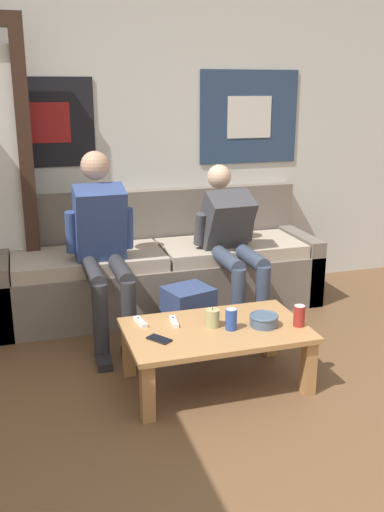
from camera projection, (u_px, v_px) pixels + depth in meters
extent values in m
cube|color=silver|center=(135.00, 139.00, 4.47)|extent=(10.00, 0.05, 2.55)
cube|color=black|center=(50.00, 123.00, 4.22)|extent=(0.66, 0.01, 0.66)
cube|color=maroon|center=(50.00, 123.00, 4.22)|extent=(0.30, 0.01, 0.29)
cube|color=navy|center=(249.00, 117.00, 4.66)|extent=(0.85, 0.01, 0.74)
cube|color=silver|center=(249.00, 117.00, 4.66)|extent=(0.38, 0.01, 0.33)
cube|color=#382319|center=(28.00, 180.00, 4.10)|extent=(0.10, 0.10, 2.05)
cube|color=#70665B|center=(151.00, 243.00, 4.65)|extent=(2.45, 0.13, 0.88)
cube|color=#70665B|center=(163.00, 285.00, 4.38)|extent=(2.45, 0.62, 0.40)
cube|color=#70665B|center=(3.00, 294.00, 4.04)|extent=(0.12, 0.62, 0.52)
cube|color=#70665B|center=(300.00, 265.00, 4.69)|extent=(0.12, 0.62, 0.52)
cube|color=#B2A38E|center=(88.00, 260.00, 4.15)|extent=(1.09, 0.58, 0.10)
cube|color=#B2A38E|center=(230.00, 248.00, 4.46)|extent=(1.09, 0.58, 0.10)
cube|color=#B27F4C|center=(216.00, 330.00, 3.24)|extent=(1.03, 0.62, 0.03)
cube|color=#B27F4C|center=(129.00, 350.00, 3.40)|extent=(0.07, 0.07, 0.32)
cube|color=#B27F4C|center=(270.00, 331.00, 3.66)|extent=(0.07, 0.07, 0.32)
cube|color=#B27F4C|center=(147.00, 392.00, 2.93)|extent=(0.07, 0.07, 0.32)
cube|color=#B27F4C|center=(309.00, 367.00, 3.19)|extent=(0.07, 0.07, 0.32)
cylinder|color=#2D2D33|center=(94.00, 274.00, 3.70)|extent=(0.11, 0.45, 0.11)
cylinder|color=#2D2D33|center=(101.00, 320.00, 3.57)|extent=(0.10, 0.10, 0.48)
cube|color=#232328|center=(104.00, 360.00, 3.57)|extent=(0.11, 0.25, 0.05)
cylinder|color=#2D2D33|center=(121.00, 271.00, 3.75)|extent=(0.11, 0.45, 0.11)
cylinder|color=#2D2D33|center=(129.00, 317.00, 3.62)|extent=(0.10, 0.10, 0.48)
cube|color=#232328|center=(132.00, 356.00, 3.62)|extent=(0.11, 0.25, 0.05)
cube|color=#33477F|center=(100.00, 224.00, 3.92)|extent=(0.35, 0.34, 0.57)
sphere|color=tan|center=(95.00, 166.00, 3.89)|extent=(0.20, 0.20, 0.20)
cylinder|color=#33477F|center=(71.00, 232.00, 3.88)|extent=(0.08, 0.11, 0.30)
cylinder|color=#33477F|center=(128.00, 228.00, 3.99)|extent=(0.08, 0.11, 0.30)
cylinder|color=#384256|center=(228.00, 260.00, 3.98)|extent=(0.11, 0.41, 0.11)
cylinder|color=#384256|center=(238.00, 303.00, 3.86)|extent=(0.10, 0.10, 0.48)
cube|color=#232328|center=(241.00, 339.00, 3.87)|extent=(0.11, 0.25, 0.05)
cylinder|color=#384256|center=(252.00, 258.00, 4.03)|extent=(0.11, 0.41, 0.11)
cylinder|color=#384256|center=(262.00, 300.00, 3.91)|extent=(0.10, 0.10, 0.48)
cube|color=#232328|center=(265.00, 336.00, 3.92)|extent=(0.11, 0.25, 0.05)
cube|color=#3F3F44|center=(226.00, 222.00, 4.23)|extent=(0.37, 0.42, 0.50)
sphere|color=beige|center=(219.00, 177.00, 4.28)|extent=(0.18, 0.18, 0.18)
cylinder|color=#3F3F44|center=(200.00, 229.00, 4.20)|extent=(0.08, 0.13, 0.26)
cylinder|color=#3F3F44|center=(249.00, 225.00, 4.31)|extent=(0.08, 0.13, 0.26)
cube|color=navy|center=(188.00, 315.00, 3.84)|extent=(0.36, 0.34, 0.39)
cube|color=navy|center=(198.00, 333.00, 3.77)|extent=(0.22, 0.15, 0.17)
cylinder|color=#475B75|center=(264.00, 321.00, 3.26)|extent=(0.16, 0.16, 0.06)
torus|color=#475B75|center=(264.00, 316.00, 3.25)|extent=(0.17, 0.17, 0.02)
cylinder|color=tan|center=(212.00, 318.00, 3.24)|extent=(0.08, 0.08, 0.10)
cylinder|color=black|center=(212.00, 309.00, 3.22)|extent=(0.00, 0.00, 0.01)
cylinder|color=#28479E|center=(231.00, 319.00, 3.20)|extent=(0.07, 0.07, 0.12)
cylinder|color=silver|center=(231.00, 309.00, 3.18)|extent=(0.06, 0.06, 0.00)
cylinder|color=maroon|center=(299.00, 316.00, 3.25)|extent=(0.07, 0.07, 0.12)
cylinder|color=silver|center=(300.00, 306.00, 3.23)|extent=(0.06, 0.06, 0.00)
cube|color=white|center=(174.00, 322.00, 3.29)|extent=(0.05, 0.15, 0.02)
cylinder|color=#333842|center=(173.00, 317.00, 3.32)|extent=(0.01, 0.01, 0.00)
cube|color=white|center=(140.00, 322.00, 3.29)|extent=(0.06, 0.15, 0.02)
cylinder|color=#333842|center=(138.00, 318.00, 3.31)|extent=(0.01, 0.01, 0.00)
cube|color=black|center=(159.00, 339.00, 3.08)|extent=(0.13, 0.15, 0.01)
cube|color=black|center=(159.00, 338.00, 3.08)|extent=(0.12, 0.14, 0.00)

